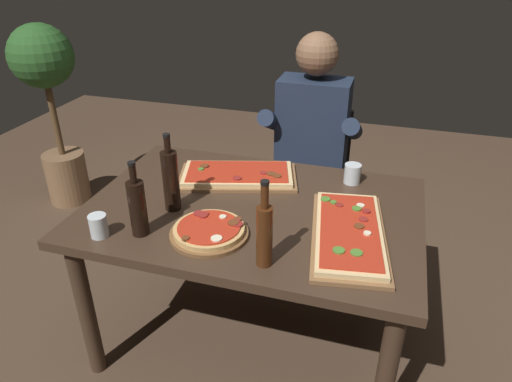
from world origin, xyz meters
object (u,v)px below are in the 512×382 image
object	(u,v)px
wine_bottle_dark	(264,233)
potted_plant_corner	(50,97)
dining_table	(253,226)
oil_bottle_amber	(171,180)
pizza_rectangular_front	(238,175)
diner_chair	(312,176)
pizza_round_far	(209,231)
tumbler_near_camera	(352,174)
seated_diner	(310,144)
vinegar_bottle_green	(138,207)
tumbler_far_side	(98,226)
pizza_rectangular_left	(349,233)

from	to	relation	value
wine_bottle_dark	potted_plant_corner	xyz separation A→B (m)	(-1.87, 1.27, -0.08)
dining_table	oil_bottle_amber	xyz separation A→B (m)	(-0.32, -0.11, 0.23)
pizza_rectangular_front	diner_chair	distance (m)	0.73
pizza_round_far	potted_plant_corner	size ratio (longest dim) A/B	0.24
tumbler_near_camera	potted_plant_corner	size ratio (longest dim) A/B	0.07
tumbler_near_camera	pizza_round_far	bearing A→B (deg)	-128.04
pizza_rectangular_front	seated_diner	xyz separation A→B (m)	(0.25, 0.51, -0.02)
dining_table	vinegar_bottle_green	bearing A→B (deg)	-138.05
tumbler_far_side	oil_bottle_amber	bearing A→B (deg)	56.35
dining_table	diner_chair	xyz separation A→B (m)	(0.10, 0.86, -0.16)
tumbler_far_side	potted_plant_corner	size ratio (longest dim) A/B	0.07
pizza_rectangular_front	tumbler_far_side	size ratio (longest dim) A/B	6.70
dining_table	seated_diner	size ratio (longest dim) A/B	1.05
pizza_rectangular_left	seated_diner	bearing A→B (deg)	110.25
oil_bottle_amber	tumbler_near_camera	world-z (taller)	oil_bottle_amber
oil_bottle_amber	seated_diner	xyz separation A→B (m)	(0.42, 0.84, -0.13)
dining_table	wine_bottle_dark	distance (m)	0.45
pizza_rectangular_front	tumbler_far_side	xyz separation A→B (m)	(-0.35, -0.60, 0.03)
dining_table	oil_bottle_amber	distance (m)	0.41
dining_table	tumbler_far_side	size ratio (longest dim) A/B	15.56
vinegar_bottle_green	tumbler_near_camera	size ratio (longest dim) A/B	3.34
oil_bottle_amber	tumbler_far_side	size ratio (longest dim) A/B	3.72
pizza_round_far	potted_plant_corner	bearing A→B (deg)	144.35
pizza_rectangular_left	tumbler_near_camera	distance (m)	0.46
pizza_rectangular_front	pizza_round_far	xyz separation A→B (m)	(0.05, -0.48, 0.00)
pizza_round_far	vinegar_bottle_green	world-z (taller)	vinegar_bottle_green
dining_table	tumbler_near_camera	xyz separation A→B (m)	(0.37, 0.35, 0.14)
diner_chair	seated_diner	xyz separation A→B (m)	(-0.00, -0.12, 0.26)
pizza_rectangular_left	oil_bottle_amber	bearing A→B (deg)	179.89
pizza_rectangular_front	pizza_round_far	distance (m)	0.48
pizza_round_far	pizza_rectangular_left	bearing A→B (deg)	15.67
dining_table	diner_chair	distance (m)	0.88
pizza_round_far	seated_diner	world-z (taller)	seated_diner
oil_bottle_amber	tumbler_far_side	distance (m)	0.33
tumbler_near_camera	potted_plant_corner	world-z (taller)	potted_plant_corner
wine_bottle_dark	oil_bottle_amber	bearing A→B (deg)	151.71
dining_table	pizza_round_far	distance (m)	0.29
pizza_rectangular_left	pizza_round_far	bearing A→B (deg)	-164.33
dining_table	pizza_rectangular_left	xyz separation A→B (m)	(0.42, -0.11, 0.12)
pizza_rectangular_front	vinegar_bottle_green	xyz separation A→B (m)	(-0.21, -0.54, 0.10)
pizza_rectangular_left	pizza_round_far	world-z (taller)	pizza_rectangular_left
vinegar_bottle_green	tumbler_near_camera	xyz separation A→B (m)	(0.73, 0.66, -0.07)
wine_bottle_dark	tumbler_near_camera	size ratio (longest dim) A/B	3.59
wine_bottle_dark	tumbler_far_side	bearing A→B (deg)	-178.62
pizza_round_far	diner_chair	xyz separation A→B (m)	(0.20, 1.11, -0.27)
vinegar_bottle_green	diner_chair	world-z (taller)	vinegar_bottle_green
wine_bottle_dark	vinegar_bottle_green	size ratio (longest dim) A/B	1.08
pizza_rectangular_left	vinegar_bottle_green	xyz separation A→B (m)	(-0.77, -0.21, 0.10)
pizza_rectangular_front	seated_diner	distance (m)	0.57
tumbler_near_camera	diner_chair	world-z (taller)	diner_chair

